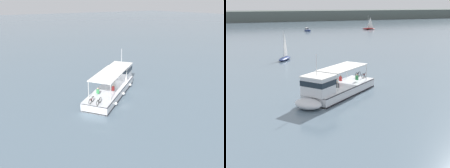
% 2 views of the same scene
% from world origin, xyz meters
% --- Properties ---
extents(ground_plane, '(400.00, 400.00, 0.00)m').
position_xyz_m(ground_plane, '(0.00, 0.00, 0.00)').
color(ground_plane, slate).
extents(ferry_main, '(12.08, 10.01, 5.32)m').
position_xyz_m(ferry_main, '(1.06, 0.17, 1.02)').
color(ferry_main, silver).
rests_on(ferry_main, ground).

